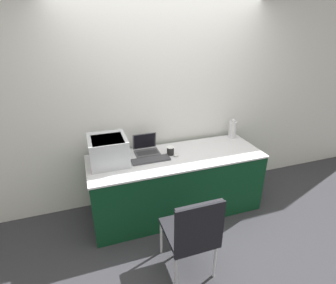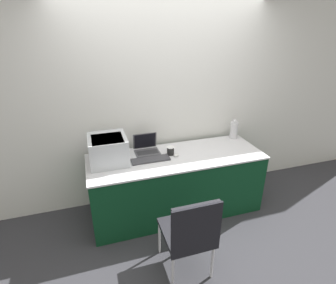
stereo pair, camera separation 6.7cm
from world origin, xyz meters
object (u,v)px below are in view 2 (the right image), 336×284
Objects in this scene: coffee_cup at (170,151)px; chair at (191,231)px; mouse at (176,155)px; metal_pitcher at (234,130)px; laptop_left at (146,148)px; external_keyboard at (151,160)px; printer at (108,149)px.

chair is at bearing -98.11° from coffee_cup.
metal_pitcher is at bearing 17.42° from mouse.
mouse is 0.99m from metal_pitcher.
coffee_cup is (0.26, -0.16, 0.00)m from laptop_left.
laptop_left is 0.30m from coffee_cup.
coffee_cup reaches higher than external_keyboard.
laptop_left is 0.39m from mouse.
laptop_left is at bearing 148.41° from coffee_cup.
coffee_cup is at bearing -2.91° from printer.
printer reaches higher than laptop_left.
printer reaches higher than chair.
printer is 0.50m from laptop_left.
laptop_left is (0.47, 0.12, -0.12)m from printer.
metal_pitcher is (0.94, 0.30, 0.11)m from mouse.
chair is at bearing -131.99° from metal_pitcher.
external_keyboard is at bearing -91.63° from laptop_left.
printer is 0.74m from coffee_cup.
printer is 4.20× the size of coffee_cup.
printer is 0.97× the size of external_keyboard.
chair is at bearing -83.07° from external_keyboard.
chair is (-1.14, -1.26, -0.36)m from metal_pitcher.
printer is 1.29m from chair.
printer is 6.62× the size of mouse.
coffee_cup is 1.58× the size of mouse.
printer is at bearing -165.35° from laptop_left.
coffee_cup is 0.09m from mouse.
chair is (-0.20, -0.97, -0.25)m from mouse.
printer is at bearing 118.28° from chair.
coffee_cup is 0.38× the size of metal_pitcher.
chair reaches higher than coffee_cup.
printer is 0.80m from mouse.
metal_pitcher is 1.74m from chair.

